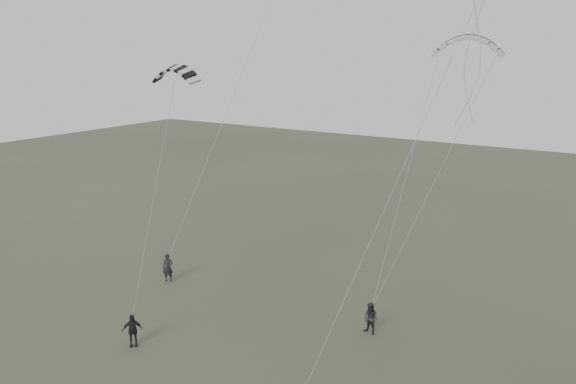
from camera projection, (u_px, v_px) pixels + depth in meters
The scene contains 6 objects.
ground at pixel (213, 358), 26.77m from camera, with size 140.00×140.00×0.00m, color #36402C.
flyer_left at pixel (168, 268), 35.50m from camera, with size 0.66×0.43×1.81m, color black.
flyer_right at pixel (371, 319), 28.88m from camera, with size 0.82×0.64×1.68m, color #25252A.
flyer_center at pixel (132, 330), 27.69m from camera, with size 0.98×0.41×1.68m, color black.
kite_pale_large at pixel (468, 38), 32.23m from camera, with size 4.06×0.91×1.66m, color #B4B7B9, non-canonical shape.
kite_striped at pixel (175, 68), 29.39m from camera, with size 2.96×0.74×1.17m, color black, non-canonical shape.
Camera 1 is at (15.87, -18.37, 14.26)m, focal length 35.00 mm.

